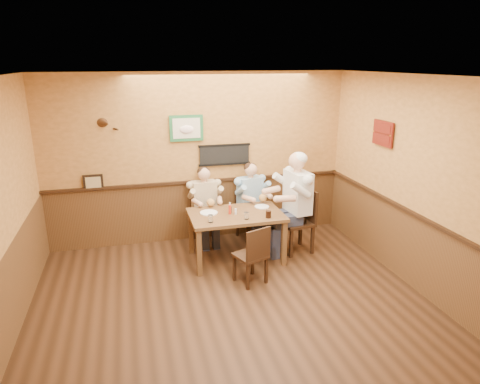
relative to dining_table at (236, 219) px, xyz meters
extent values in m
plane|color=black|center=(-0.37, -1.50, -0.66)|extent=(5.00, 5.00, 0.00)
cube|color=silver|center=(-0.37, -1.50, 2.14)|extent=(5.00, 5.00, 0.02)
cube|color=#C78B45|center=(-0.37, 1.00, 0.74)|extent=(5.00, 0.02, 2.80)
cube|color=#C78B45|center=(-0.37, -4.00, 0.74)|extent=(5.00, 0.02, 2.80)
cube|color=#C78B45|center=(2.13, -1.50, 0.74)|extent=(0.02, 5.00, 2.80)
cube|color=brown|center=(-0.37, 0.98, -0.16)|extent=(5.00, 0.02, 1.00)
cube|color=brown|center=(2.11, -1.50, -0.16)|extent=(0.02, 5.00, 1.00)
cube|color=black|center=(0.05, 0.96, 0.79)|extent=(0.88, 0.03, 0.34)
cube|color=#216133|center=(-0.57, 0.96, 1.26)|extent=(0.54, 0.03, 0.42)
cube|color=black|center=(-2.07, 0.96, 0.46)|extent=(0.30, 0.03, 0.26)
cube|color=maroon|center=(2.09, -0.45, 1.29)|extent=(0.03, 0.48, 0.36)
cube|color=brown|center=(0.00, 0.00, 0.07)|extent=(1.40, 0.90, 0.05)
cube|color=brown|center=(-0.64, -0.39, -0.31)|extent=(0.07, 0.07, 0.70)
cube|color=brown|center=(0.64, -0.39, -0.31)|extent=(0.07, 0.07, 0.70)
cube|color=brown|center=(-0.64, 0.39, -0.31)|extent=(0.07, 0.07, 0.70)
cube|color=brown|center=(0.64, 0.39, -0.31)|extent=(0.07, 0.07, 0.70)
cylinder|color=white|center=(-0.44, -0.26, 0.15)|extent=(0.07, 0.07, 0.11)
cylinder|color=white|center=(0.09, -0.27, 0.14)|extent=(0.08, 0.08, 0.10)
cylinder|color=black|center=(0.42, -0.30, 0.14)|extent=(0.10, 0.10, 0.11)
cylinder|color=red|center=(-0.09, 0.00, 0.17)|extent=(0.05, 0.05, 0.16)
cylinder|color=white|center=(-0.01, -0.03, 0.13)|extent=(0.04, 0.04, 0.09)
cylinder|color=black|center=(-0.08, 0.04, 0.14)|extent=(0.05, 0.05, 0.10)
cylinder|color=white|center=(-0.40, 0.11, 0.10)|extent=(0.33, 0.33, 0.02)
cylinder|color=white|center=(0.47, 0.18, 0.10)|extent=(0.24, 0.24, 0.02)
camera|label=1|loc=(-1.49, -5.88, 2.31)|focal=32.00mm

